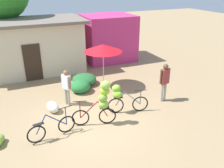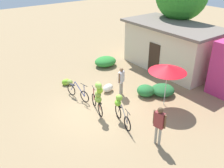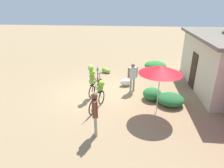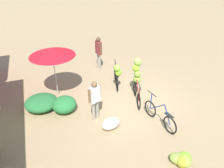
% 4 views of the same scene
% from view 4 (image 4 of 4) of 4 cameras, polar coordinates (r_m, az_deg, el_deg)
% --- Properties ---
extents(ground_plane, '(60.00, 60.00, 0.00)m').
position_cam_4_polar(ground_plane, '(9.63, 5.94, -4.35)').
color(ground_plane, '#9B7F5A').
extents(hedge_bush_front_right, '(0.98, 0.95, 0.59)m').
position_cam_4_polar(hedge_bush_front_right, '(9.07, -12.03, -5.12)').
color(hedge_bush_front_right, '#277536').
rests_on(hedge_bush_front_right, ground).
extents(hedge_bush_mid, '(1.25, 1.30, 0.54)m').
position_cam_4_polar(hedge_bush_mid, '(9.46, -17.52, -4.53)').
color(hedge_bush_mid, '#256A34').
rests_on(hedge_bush_mid, ground).
extents(market_umbrella, '(1.86, 1.86, 2.23)m').
position_cam_4_polar(market_umbrella, '(9.35, -15.01, 7.94)').
color(market_umbrella, beige).
rests_on(market_umbrella, ground).
extents(bicycle_leftmost, '(1.72, 0.36, 1.03)m').
position_cam_4_polar(bicycle_leftmost, '(8.40, 12.00, -7.86)').
color(bicycle_leftmost, black).
rests_on(bicycle_leftmost, ground).
extents(bicycle_near_pile, '(1.62, 0.56, 1.79)m').
position_cam_4_polar(bicycle_near_pile, '(9.37, 6.36, 1.75)').
color(bicycle_near_pile, black).
rests_on(bicycle_near_pile, ground).
extents(bicycle_center_loaded, '(1.66, 0.55, 1.25)m').
position_cam_4_polar(bicycle_center_loaded, '(10.20, 1.25, 2.64)').
color(bicycle_center_loaded, black).
rests_on(bicycle_center_loaded, ground).
extents(banana_pile_on_ground, '(0.69, 0.77, 0.36)m').
position_cam_4_polar(banana_pile_on_ground, '(7.34, 17.31, -17.79)').
color(banana_pile_on_ground, '#8AA742').
rests_on(banana_pile_on_ground, ground).
extents(produce_sack, '(0.61, 0.79, 0.44)m').
position_cam_4_polar(produce_sack, '(8.10, -0.28, -10.00)').
color(produce_sack, silver).
rests_on(produce_sack, ground).
extents(person_vendor, '(0.35, 0.53, 1.61)m').
position_cam_4_polar(person_vendor, '(8.11, -4.39, -3.27)').
color(person_vendor, gray).
rests_on(person_vendor, ground).
extents(person_bystander, '(0.57, 0.27, 1.76)m').
position_cam_4_polar(person_bystander, '(11.86, -3.43, 8.72)').
color(person_bystander, gray).
rests_on(person_bystander, ground).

